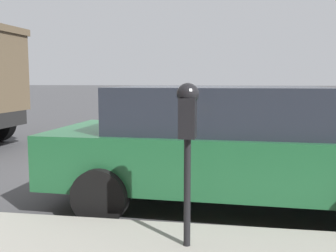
% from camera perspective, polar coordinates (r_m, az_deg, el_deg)
% --- Properties ---
extents(ground_plane, '(220.00, 220.00, 0.00)m').
position_cam_1_polar(ground_plane, '(6.33, -0.56, -8.07)').
color(ground_plane, '#424244').
extents(parking_meter, '(0.21, 0.19, 1.42)m').
position_cam_1_polar(parking_meter, '(3.33, 2.86, 0.45)').
color(parking_meter, black).
rests_on(parking_meter, sidewalk).
extents(car_green, '(2.24, 4.62, 1.53)m').
position_cam_1_polar(car_green, '(5.05, 8.70, -2.60)').
color(car_green, '#1E5B33').
rests_on(car_green, ground_plane).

